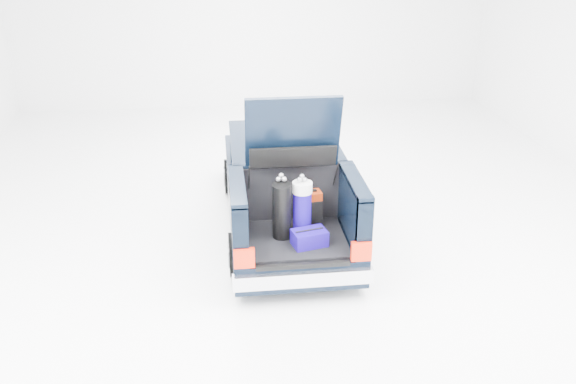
{
  "coord_description": "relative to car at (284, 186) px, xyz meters",
  "views": [
    {
      "loc": [
        -0.96,
        -8.69,
        4.58
      ],
      "look_at": [
        0.0,
        -0.5,
        0.83
      ],
      "focal_mm": 38.0,
      "sensor_mm": 36.0,
      "label": 1
    }
  ],
  "objects": [
    {
      "name": "car",
      "position": [
        0.0,
        0.0,
        0.0
      ],
      "size": [
        1.87,
        4.65,
        2.47
      ],
      "color": "black",
      "rests_on": "ground"
    },
    {
      "name": "ground",
      "position": [
        0.0,
        -0.11,
        -0.67
      ],
      "size": [
        14.0,
        14.0,
        0.0
      ],
      "primitive_type": "plane",
      "color": "white",
      "rests_on": "ground"
    },
    {
      "name": "red_suitcase",
      "position": [
        0.22,
        -1.25,
        0.18
      ],
      "size": [
        0.35,
        0.25,
        0.54
      ],
      "rotation": [
        0.0,
        0.0,
        0.11
      ],
      "color": "maroon",
      "rests_on": "car"
    },
    {
      "name": "blue_duffel",
      "position": [
        0.14,
        -1.81,
        0.03
      ],
      "size": [
        0.5,
        0.38,
        0.23
      ],
      "rotation": [
        0.0,
        0.0,
        0.23
      ],
      "color": "#13046C",
      "rests_on": "car"
    },
    {
      "name": "blue_golf_bag",
      "position": [
        0.08,
        -1.54,
        0.33
      ],
      "size": [
        0.34,
        0.34,
        0.89
      ],
      "rotation": [
        0.0,
        0.0,
        0.34
      ],
      "color": "black",
      "rests_on": "car"
    },
    {
      "name": "black_golf_bag",
      "position": [
        -0.2,
        -1.59,
        0.34
      ],
      "size": [
        0.3,
        0.38,
        0.93
      ],
      "rotation": [
        0.0,
        0.0,
        -0.12
      ],
      "color": "black",
      "rests_on": "car"
    }
  ]
}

